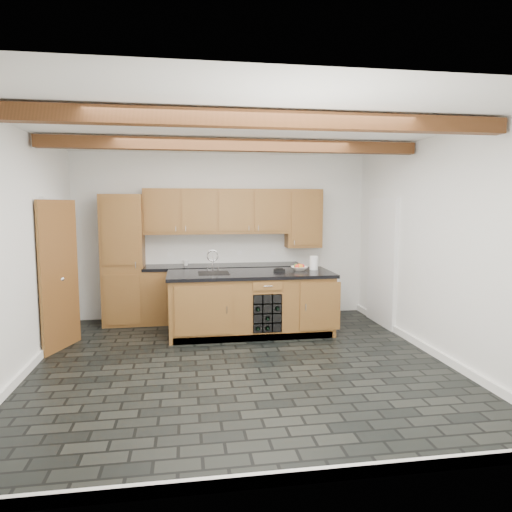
{
  "coord_description": "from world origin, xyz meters",
  "views": [
    {
      "loc": [
        -0.66,
        -5.38,
        1.93
      ],
      "look_at": [
        0.31,
        0.8,
        1.23
      ],
      "focal_mm": 32.0,
      "sensor_mm": 36.0,
      "label": 1
    }
  ],
  "objects": [
    {
      "name": "faucet",
      "position": [
        -0.25,
        1.33,
        0.96
      ],
      "size": [
        0.45,
        0.4,
        0.34
      ],
      "color": "black",
      "rests_on": "island"
    },
    {
      "name": "room_shell",
      "position": [
        -0.09,
        0.53,
        1.53
      ],
      "size": [
        5.01,
        5.0,
        5.0
      ],
      "color": "white",
      "rests_on": "ground"
    },
    {
      "name": "back_cabinetry",
      "position": [
        -0.38,
        2.24,
        0.98
      ],
      "size": [
        3.65,
        0.62,
        2.2
      ],
      "color": "olive",
      "rests_on": "ground"
    },
    {
      "name": "kitchen_scale",
      "position": [
        0.74,
        1.3,
        0.96
      ],
      "size": [
        0.19,
        0.12,
        0.05
      ],
      "rotation": [
        0.0,
        0.0,
        -0.16
      ],
      "color": "black",
      "rests_on": "island"
    },
    {
      "name": "island",
      "position": [
        0.31,
        1.28,
        0.46
      ],
      "size": [
        2.48,
        0.96,
        0.93
      ],
      "color": "olive",
      "rests_on": "ground"
    },
    {
      "name": "paper_towel",
      "position": [
        1.32,
        1.42,
        1.04
      ],
      "size": [
        0.13,
        0.13,
        0.21
      ],
      "primitive_type": "cylinder",
      "color": "white",
      "rests_on": "island"
    },
    {
      "name": "ground",
      "position": [
        0.0,
        0.0,
        0.0
      ],
      "size": [
        5.0,
        5.0,
        0.0
      ],
      "primitive_type": "plane",
      "color": "black",
      "rests_on": "ground"
    },
    {
      "name": "fruit_bowl",
      "position": [
        1.07,
        1.39,
        0.96
      ],
      "size": [
        0.27,
        0.27,
        0.06
      ],
      "primitive_type": "imported",
      "rotation": [
        0.0,
        0.0,
        -0.07
      ],
      "color": "white",
      "rests_on": "island"
    },
    {
      "name": "mug",
      "position": [
        -0.65,
        2.23,
        0.98
      ],
      "size": [
        0.12,
        0.12,
        0.09
      ],
      "primitive_type": "imported",
      "rotation": [
        0.0,
        0.0,
        0.21
      ],
      "color": "white",
      "rests_on": "back_cabinetry"
    },
    {
      "name": "fruit_cluster",
      "position": [
        1.07,
        1.39,
        0.99
      ],
      "size": [
        0.16,
        0.17,
        0.07
      ],
      "color": "red",
      "rests_on": "fruit_bowl"
    }
  ]
}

